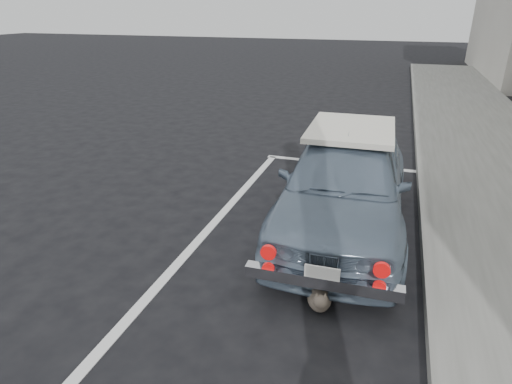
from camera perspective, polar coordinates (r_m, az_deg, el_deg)
pline_front at (r=8.30m, az=11.65°, el=3.67°), size 3.00×0.12×0.01m
pline_side at (r=5.55m, az=-7.72°, el=-6.45°), size 0.12×7.00×0.01m
retro_coupe at (r=5.70m, az=11.78°, el=1.55°), size 1.67×3.94×1.33m
cat at (r=4.37m, az=8.49°, el=-13.66°), size 0.32×0.54×0.29m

